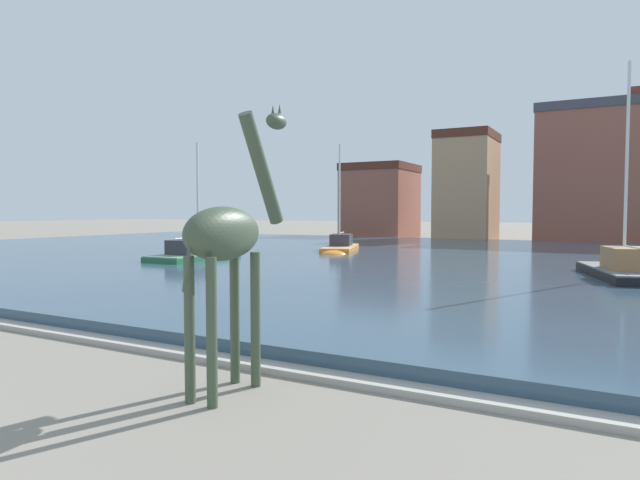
{
  "coord_description": "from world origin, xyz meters",
  "views": [
    {
      "loc": [
        8.11,
        -0.18,
        2.96
      ],
      "look_at": [
        1.32,
        12.44,
        2.2
      ],
      "focal_mm": 30.67,
      "sensor_mm": 36.0,
      "label": 1
    }
  ],
  "objects_px": {
    "sailboat_black": "(624,273)",
    "sailboat_orange": "(340,249)",
    "giraffe_statue": "(229,239)",
    "sailboat_green": "(198,257)"
  },
  "relations": [
    {
      "from": "giraffe_statue",
      "to": "sailboat_orange",
      "type": "distance_m",
      "value": 26.78
    },
    {
      "from": "giraffe_statue",
      "to": "sailboat_green",
      "type": "xyz_separation_m",
      "value": [
        -14.22,
        15.66,
        -2.02
      ]
    },
    {
      "from": "sailboat_black",
      "to": "sailboat_green",
      "type": "bearing_deg",
      "value": -175.16
    },
    {
      "from": "giraffe_statue",
      "to": "sailboat_green",
      "type": "distance_m",
      "value": 21.25
    },
    {
      "from": "giraffe_statue",
      "to": "sailboat_orange",
      "type": "bearing_deg",
      "value": 112.38
    },
    {
      "from": "giraffe_statue",
      "to": "sailboat_orange",
      "type": "height_order",
      "value": "sailboat_orange"
    },
    {
      "from": "giraffe_statue",
      "to": "sailboat_black",
      "type": "xyz_separation_m",
      "value": [
        5.88,
        17.36,
        -1.96
      ]
    },
    {
      "from": "sailboat_black",
      "to": "sailboat_orange",
      "type": "xyz_separation_m",
      "value": [
        -16.05,
        7.33,
        -0.05
      ]
    },
    {
      "from": "sailboat_black",
      "to": "sailboat_orange",
      "type": "height_order",
      "value": "sailboat_black"
    },
    {
      "from": "sailboat_black",
      "to": "sailboat_orange",
      "type": "distance_m",
      "value": 17.64
    }
  ]
}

